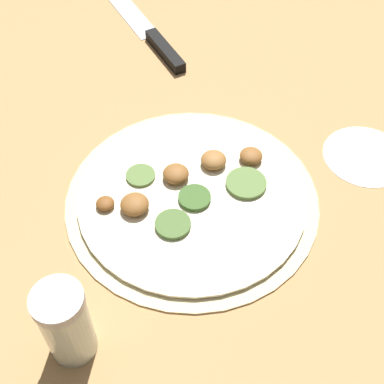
# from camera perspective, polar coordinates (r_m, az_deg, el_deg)

# --- Properties ---
(ground_plane) EXTENTS (3.00, 3.00, 0.00)m
(ground_plane) POSITION_cam_1_polar(r_m,az_deg,el_deg) (0.72, 0.00, -0.81)
(ground_plane) COLOR tan
(pizza) EXTENTS (0.34, 0.34, 0.03)m
(pizza) POSITION_cam_1_polar(r_m,az_deg,el_deg) (0.72, -0.05, -0.40)
(pizza) COLOR beige
(pizza) RESTS_ON ground_plane
(knife) EXTENTS (0.33, 0.05, 0.02)m
(knife) POSITION_cam_1_polar(r_m,az_deg,el_deg) (0.99, -4.34, 16.29)
(knife) COLOR silver
(knife) RESTS_ON ground_plane
(spice_jar) EXTENTS (0.05, 0.05, 0.11)m
(spice_jar) POSITION_cam_1_polar(r_m,az_deg,el_deg) (0.58, -13.29, -13.47)
(spice_jar) COLOR silver
(spice_jar) RESTS_ON ground_plane
(flour_patch) EXTENTS (0.12, 0.12, 0.00)m
(flour_patch) POSITION_cam_1_polar(r_m,az_deg,el_deg) (0.81, 18.00, 3.70)
(flour_patch) COLOR white
(flour_patch) RESTS_ON ground_plane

